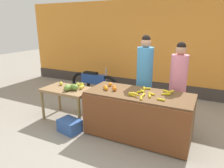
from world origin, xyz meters
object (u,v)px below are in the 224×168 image
(vendor_woman_blue_shirt, at_px, (144,79))
(produce_crate, at_px, (70,126))
(vendor_woman_pink_shirt, at_px, (178,85))
(produce_sack, at_px, (116,100))
(parked_motorcycle, at_px, (94,82))

(vendor_woman_blue_shirt, xyz_separation_m, produce_crate, (-1.16, -1.15, -0.83))
(vendor_woman_pink_shirt, xyz_separation_m, produce_sack, (-1.45, 0.14, -0.60))
(parked_motorcycle, xyz_separation_m, produce_sack, (1.14, -0.80, -0.11))
(vendor_woman_pink_shirt, bearing_deg, vendor_woman_blue_shirt, -173.07)
(vendor_woman_blue_shirt, relative_size, parked_motorcycle, 1.19)
(vendor_woman_blue_shirt, bearing_deg, parked_motorcycle, 151.78)
(vendor_woman_blue_shirt, relative_size, produce_sack, 3.23)
(vendor_woman_blue_shirt, xyz_separation_m, vendor_woman_pink_shirt, (0.69, 0.08, -0.06))
(vendor_woman_pink_shirt, height_order, produce_sack, vendor_woman_pink_shirt)
(vendor_woman_blue_shirt, distance_m, parked_motorcycle, 2.23)
(parked_motorcycle, height_order, produce_sack, parked_motorcycle)
(vendor_woman_pink_shirt, distance_m, produce_crate, 2.35)
(vendor_woman_blue_shirt, height_order, vendor_woman_pink_shirt, vendor_woman_blue_shirt)
(parked_motorcycle, distance_m, produce_sack, 1.40)
(vendor_woman_pink_shirt, relative_size, produce_crate, 4.04)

